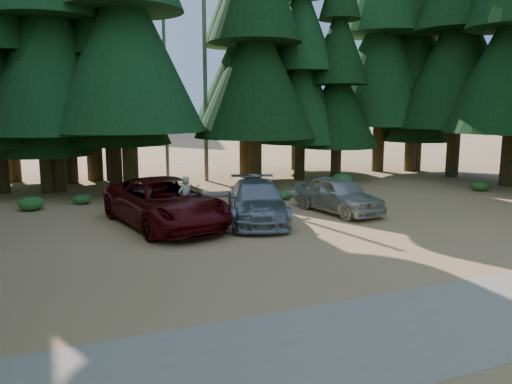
% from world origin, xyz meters
% --- Properties ---
extents(ground, '(160.00, 160.00, 0.00)m').
position_xyz_m(ground, '(0.00, 0.00, 0.00)').
color(ground, '#AE7E4A').
rests_on(ground, ground).
extents(gravel_strip, '(26.00, 3.50, 0.01)m').
position_xyz_m(gravel_strip, '(0.00, -6.50, 0.01)').
color(gravel_strip, tan).
rests_on(gravel_strip, ground).
extents(forest_belt_north, '(36.00, 7.00, 22.00)m').
position_xyz_m(forest_belt_north, '(0.00, 15.00, 0.00)').
color(forest_belt_north, black).
rests_on(forest_belt_north, ground).
extents(snag_front, '(0.24, 0.24, 12.00)m').
position_xyz_m(snag_front, '(0.80, 14.50, 6.00)').
color(snag_front, '#6D6957').
rests_on(snag_front, ground).
extents(snag_back, '(0.20, 0.20, 10.00)m').
position_xyz_m(snag_back, '(-1.20, 16.00, 5.00)').
color(snag_back, '#6D6957').
rests_on(snag_back, ground).
extents(mountain_peak, '(48.00, 50.00, 28.00)m').
position_xyz_m(mountain_peak, '(-2.59, 88.23, 12.71)').
color(mountain_peak, gray).
rests_on(mountain_peak, ground).
extents(red_pickup, '(4.09, 6.78, 1.76)m').
position_xyz_m(red_pickup, '(-3.97, 4.03, 0.88)').
color(red_pickup, '#56070A').
rests_on(red_pickup, ground).
extents(silver_minivan_center, '(3.65, 5.68, 1.53)m').
position_xyz_m(silver_minivan_center, '(-0.53, 3.48, 0.77)').
color(silver_minivan_center, '#919398').
rests_on(silver_minivan_center, ground).
extents(silver_minivan_right, '(2.41, 4.61, 1.50)m').
position_xyz_m(silver_minivan_right, '(3.19, 3.65, 0.75)').
color(silver_minivan_right, beige).
rests_on(silver_minivan_right, ground).
extents(frisbee_player, '(0.68, 0.57, 2.07)m').
position_xyz_m(frisbee_player, '(-3.32, 3.59, 1.08)').
color(frisbee_player, beige).
rests_on(frisbee_player, ground).
extents(log_left, '(3.58, 0.90, 0.26)m').
position_xyz_m(log_left, '(-2.17, 8.87, 0.13)').
color(log_left, '#6D6957').
rests_on(log_left, ground).
extents(log_mid, '(3.57, 0.36, 0.29)m').
position_xyz_m(log_mid, '(-0.05, 8.92, 0.15)').
color(log_mid, '#6D6957').
rests_on(log_mid, ground).
extents(log_right, '(5.05, 0.60, 0.32)m').
position_xyz_m(log_right, '(3.85, 7.57, 0.16)').
color(log_right, '#6D6957').
rests_on(log_right, ground).
extents(shrub_far_left, '(1.08, 1.08, 0.59)m').
position_xyz_m(shrub_far_left, '(-8.65, 9.01, 0.30)').
color(shrub_far_left, '#206B25').
rests_on(shrub_far_left, ground).
extents(shrub_left, '(0.81, 0.81, 0.45)m').
position_xyz_m(shrub_left, '(-6.57, 9.69, 0.22)').
color(shrub_left, '#206B25').
rests_on(shrub_left, ground).
extents(shrub_center_left, '(1.09, 1.09, 0.60)m').
position_xyz_m(shrub_center_left, '(-4.32, 7.81, 0.30)').
color(shrub_center_left, '#206B25').
rests_on(shrub_center_left, ground).
extents(shrub_center_right, '(0.73, 0.73, 0.40)m').
position_xyz_m(shrub_center_right, '(2.37, 7.13, 0.20)').
color(shrub_center_right, '#206B25').
rests_on(shrub_center_right, ground).
extents(shrub_right, '(1.07, 1.07, 0.59)m').
position_xyz_m(shrub_right, '(3.97, 6.44, 0.29)').
color(shrub_right, '#206B25').
rests_on(shrub_right, ground).
extents(shrub_far_right, '(1.21, 1.21, 0.67)m').
position_xyz_m(shrub_far_right, '(7.36, 9.97, 0.33)').
color(shrub_far_right, '#206B25').
rests_on(shrub_far_right, ground).
extents(shrub_edge_east, '(0.93, 0.93, 0.51)m').
position_xyz_m(shrub_edge_east, '(12.99, 5.50, 0.25)').
color(shrub_edge_east, '#206B25').
rests_on(shrub_edge_east, ground).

